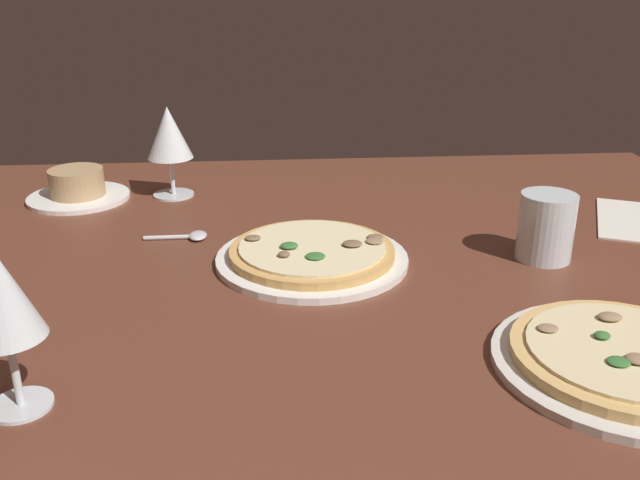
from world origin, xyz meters
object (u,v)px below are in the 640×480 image
at_px(pizza_main, 312,255).
at_px(wine_glass_near, 1,299).
at_px(wine_glass_far, 169,136).
at_px(spoon, 191,236).
at_px(pizza_side, 624,359).
at_px(paper_menu, 635,221).
at_px(ramekin_on_saucer, 78,188).
at_px(water_glass, 545,231).

relative_size(pizza_main, wine_glass_near, 1.66).
height_order(wine_glass_far, spoon, wine_glass_far).
height_order(wine_glass_far, wine_glass_near, same).
relative_size(pizza_side, wine_glass_far, 1.65).
bearing_deg(paper_menu, ramekin_on_saucer, -167.10).
xyz_separation_m(pizza_main, ramekin_on_saucer, (-0.41, 0.32, 0.01)).
relative_size(pizza_side, wine_glass_near, 1.65).
bearing_deg(paper_menu, pizza_side, -94.66).
xyz_separation_m(pizza_side, spoon, (-0.49, 0.42, -0.01)).
bearing_deg(water_glass, pizza_main, 177.94).
xyz_separation_m(wine_glass_far, spoon, (0.05, -0.22, -0.11)).
height_order(ramekin_on_saucer, water_glass, water_glass).
relative_size(ramekin_on_saucer, spoon, 1.86).
bearing_deg(ramekin_on_saucer, pizza_side, -41.29).
relative_size(pizza_main, paper_menu, 1.33).
height_order(wine_glass_near, paper_menu, wine_glass_near).
height_order(pizza_side, spoon, pizza_side).
bearing_deg(ramekin_on_saucer, water_glass, -24.12).
distance_m(wine_glass_far, water_glass, 0.67).
relative_size(wine_glass_far, wine_glass_near, 1.00).
bearing_deg(ramekin_on_saucer, pizza_main, -38.27).
relative_size(wine_glass_near, water_glass, 1.69).
xyz_separation_m(ramekin_on_saucer, water_glass, (0.74, -0.33, 0.02)).
xyz_separation_m(ramekin_on_saucer, wine_glass_far, (0.17, 0.01, 0.09)).
bearing_deg(ramekin_on_saucer, wine_glass_near, -81.15).
relative_size(wine_glass_far, spoon, 1.70).
height_order(pizza_side, water_glass, water_glass).
relative_size(paper_menu, spoon, 2.13).
relative_size(pizza_side, spoon, 2.80).
bearing_deg(paper_menu, spoon, -154.08).
distance_m(wine_glass_near, water_glass, 0.72).
distance_m(pizza_main, pizza_side, 0.44).
xyz_separation_m(pizza_main, paper_menu, (0.55, 0.13, -0.01)).
bearing_deg(paper_menu, pizza_main, -142.71).
bearing_deg(water_glass, spoon, 167.15).
distance_m(wine_glass_near, paper_menu, 0.98).
height_order(paper_menu, spoon, spoon).
xyz_separation_m(pizza_side, wine_glass_far, (-0.55, 0.64, 0.10)).
height_order(wine_glass_near, spoon, wine_glass_near).
bearing_deg(paper_menu, water_glass, -122.76).
bearing_deg(wine_glass_far, water_glass, -30.83).
xyz_separation_m(ramekin_on_saucer, paper_menu, (0.96, -0.20, -0.02)).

